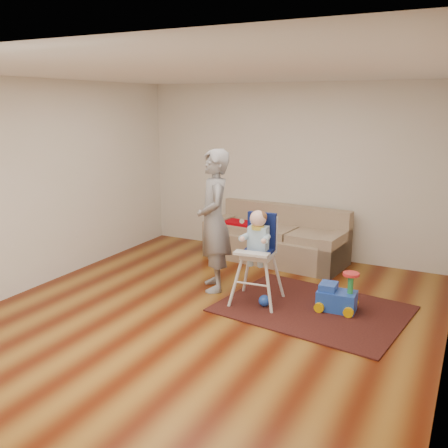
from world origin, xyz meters
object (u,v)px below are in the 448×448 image
at_px(sofa, 275,234).
at_px(high_chair, 257,259).
at_px(adult, 214,221).
at_px(toy_ball, 264,301).
at_px(side_table, 240,238).
at_px(ride_on_toy, 337,290).

distance_m(sofa, high_chair, 1.75).
bearing_deg(high_chair, adult, 159.59).
relative_size(sofa, adult, 1.21).
xyz_separation_m(toy_ball, adult, (-0.83, 0.29, 0.83)).
height_order(side_table, adult, adult).
xyz_separation_m(high_chair, adult, (-0.69, 0.18, 0.36)).
height_order(sofa, high_chair, high_chair).
height_order(sofa, adult, adult).
height_order(sofa, side_table, sofa).
xyz_separation_m(ride_on_toy, high_chair, (-0.94, -0.18, 0.30)).
bearing_deg(sofa, adult, -94.17).
bearing_deg(sofa, high_chair, -70.05).
bearing_deg(toy_ball, high_chair, 143.62).
relative_size(ride_on_toy, high_chair, 0.42).
xyz_separation_m(ride_on_toy, toy_ball, (-0.80, -0.29, -0.17)).
bearing_deg(toy_ball, adult, 160.91).
distance_m(sofa, side_table, 0.70).
bearing_deg(side_table, toy_ball, -57.30).
relative_size(high_chair, adult, 0.64).
xyz_separation_m(sofa, ride_on_toy, (1.37, -1.51, -0.16)).
distance_m(ride_on_toy, adult, 1.76).
height_order(sofa, ride_on_toy, sofa).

